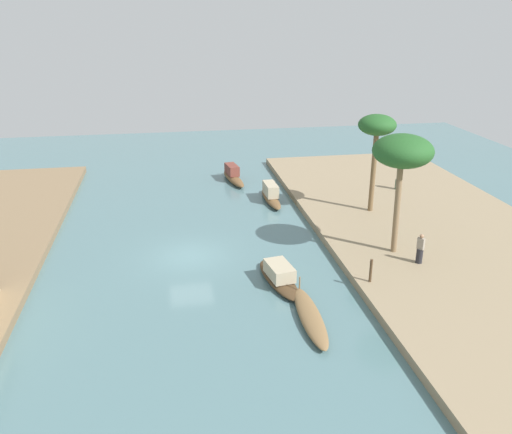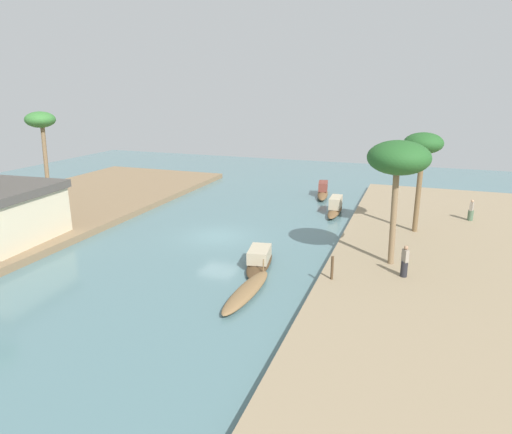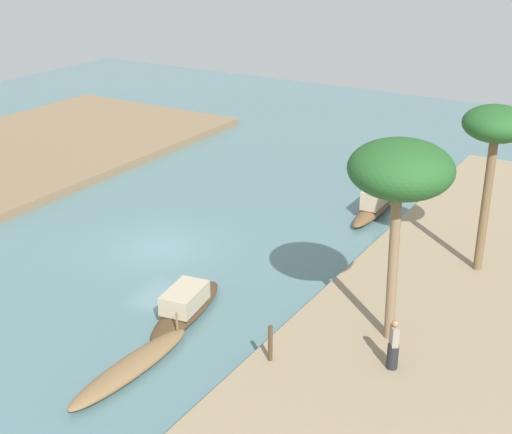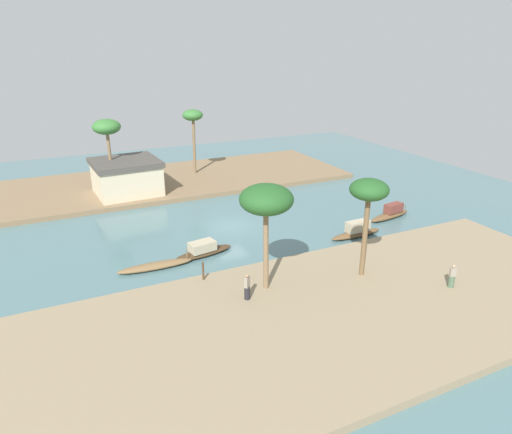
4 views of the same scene
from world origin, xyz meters
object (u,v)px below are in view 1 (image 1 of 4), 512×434
(person_by_mooring, at_px, (420,251))
(palm_tree_left_near, at_px, (403,153))
(person_on_near_bank, at_px, (398,181))
(mooring_post, at_px, (371,271))
(palm_tree_left_far, at_px, (377,128))
(sampan_with_tall_canopy, at_px, (271,195))
(sampan_upstream_small, at_px, (233,176))
(sampan_near_left_bank, at_px, (310,317))
(sampan_midstream, at_px, (279,276))

(person_by_mooring, relative_size, palm_tree_left_near, 0.25)
(person_on_near_bank, relative_size, mooring_post, 1.26)
(palm_tree_left_near, height_order, palm_tree_left_far, palm_tree_left_near)
(sampan_with_tall_canopy, height_order, person_by_mooring, person_by_mooring)
(sampan_upstream_small, height_order, palm_tree_left_far, palm_tree_left_far)
(sampan_upstream_small, bearing_deg, palm_tree_left_near, -166.00)
(sampan_upstream_small, bearing_deg, person_on_near_bank, -124.64)
(sampan_near_left_bank, height_order, person_on_near_bank, person_on_near_bank)
(sampan_near_left_bank, distance_m, palm_tree_left_far, 15.24)
(mooring_post, xyz_separation_m, palm_tree_left_far, (9.66, -3.75, 5.02))
(sampan_with_tall_canopy, bearing_deg, mooring_post, -172.31)
(palm_tree_left_near, xyz_separation_m, palm_tree_left_far, (6.47, -1.17, -0.06))
(sampan_near_left_bank, bearing_deg, person_by_mooring, -59.52)
(palm_tree_left_near, bearing_deg, sampan_midstream, 104.15)
(person_on_near_bank, bearing_deg, mooring_post, -9.80)
(palm_tree_left_far, bearing_deg, sampan_upstream_small, 40.45)
(sampan_with_tall_canopy, height_order, person_on_near_bank, person_on_near_bank)
(sampan_near_left_bank, bearing_deg, sampan_midstream, 11.66)
(sampan_upstream_small, distance_m, mooring_post, 19.74)
(sampan_midstream, xyz_separation_m, person_on_near_bank, (12.22, -11.81, 0.66))
(sampan_midstream, height_order, sampan_upstream_small, sampan_upstream_small)
(sampan_with_tall_canopy, relative_size, palm_tree_left_far, 0.74)
(sampan_upstream_small, xyz_separation_m, mooring_post, (-19.23, -4.41, 0.58))
(sampan_midstream, relative_size, palm_tree_left_near, 0.72)
(mooring_post, bearing_deg, sampan_with_tall_canopy, 9.43)
(person_on_near_bank, bearing_deg, palm_tree_left_far, -24.00)
(sampan_near_left_bank, xyz_separation_m, palm_tree_left_far, (11.93, -7.44, 5.87))
(sampan_with_tall_canopy, relative_size, person_on_near_bank, 3.13)
(sampan_near_left_bank, relative_size, palm_tree_left_near, 0.78)
(person_by_mooring, height_order, palm_tree_left_near, palm_tree_left_near)
(mooring_post, distance_m, palm_tree_left_far, 11.51)
(sampan_with_tall_canopy, height_order, palm_tree_left_near, palm_tree_left_near)
(sampan_upstream_small, height_order, mooring_post, mooring_post)
(sampan_midstream, distance_m, palm_tree_left_far, 12.85)
(sampan_near_left_bank, bearing_deg, sampan_upstream_small, 3.74)
(sampan_with_tall_canopy, distance_m, sampan_midstream, 12.58)
(person_by_mooring, bearing_deg, sampan_near_left_bank, 81.72)
(sampan_near_left_bank, bearing_deg, sampan_with_tall_canopy, -3.10)
(sampan_with_tall_canopy, bearing_deg, palm_tree_left_near, -157.16)
(sampan_near_left_bank, distance_m, palm_tree_left_near, 10.22)
(mooring_post, height_order, palm_tree_left_far, palm_tree_left_far)
(mooring_post, bearing_deg, palm_tree_left_near, -38.96)
(sampan_near_left_bank, distance_m, sampan_midstream, 3.78)
(person_on_near_bank, relative_size, palm_tree_left_near, 0.23)
(sampan_near_left_bank, bearing_deg, person_on_near_bank, -33.19)
(sampan_midstream, xyz_separation_m, sampan_upstream_small, (17.78, 0.08, 0.08))
(sampan_with_tall_canopy, xyz_separation_m, palm_tree_left_far, (-4.21, -6.06, 5.58))
(sampan_with_tall_canopy, xyz_separation_m, person_on_near_bank, (-0.20, -9.78, 0.56))
(sampan_midstream, xyz_separation_m, person_by_mooring, (0.13, -7.70, 0.75))
(sampan_upstream_small, distance_m, person_by_mooring, 19.30)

